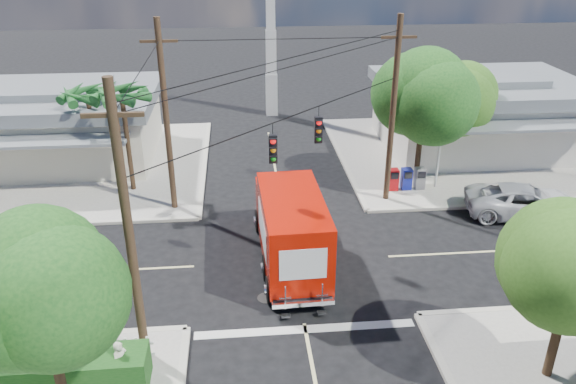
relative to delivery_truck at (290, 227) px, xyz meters
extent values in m
plane|color=black|center=(0.10, 0.05, -1.63)|extent=(120.00, 120.00, 0.00)
cube|color=#A29D92|center=(11.10, 11.05, -1.56)|extent=(14.00, 14.00, 0.14)
cube|color=beige|center=(4.10, 11.05, -1.56)|extent=(0.25, 14.00, 0.14)
cube|color=beige|center=(11.10, 4.05, -1.56)|extent=(14.00, 0.25, 0.14)
cube|color=#A29D92|center=(-10.90, 11.05, -1.56)|extent=(14.00, 14.00, 0.14)
cube|color=beige|center=(-3.90, 11.05, -1.56)|extent=(0.25, 14.00, 0.14)
cube|color=beige|center=(-10.90, 4.05, -1.56)|extent=(14.00, 0.25, 0.14)
cube|color=beige|center=(0.10, 10.05, -1.62)|extent=(0.12, 12.00, 0.01)
cube|color=beige|center=(10.10, 0.05, -1.62)|extent=(12.00, 0.12, 0.01)
cube|color=beige|center=(-9.90, 0.05, -1.62)|extent=(12.00, 0.12, 0.01)
cube|color=silver|center=(0.10, -4.25, -1.62)|extent=(7.50, 0.40, 0.01)
cube|color=silver|center=(12.60, 12.05, 0.21)|extent=(11.00, 8.00, 3.40)
cube|color=slate|center=(12.60, 12.05, 2.26)|extent=(11.80, 8.80, 0.70)
cube|color=slate|center=(12.60, 12.05, 2.76)|extent=(6.05, 4.40, 0.50)
cube|color=slate|center=(12.60, 7.15, 1.41)|extent=(9.90, 1.80, 0.15)
cylinder|color=silver|center=(8.20, 6.35, -0.04)|extent=(0.12, 0.12, 2.90)
cube|color=beige|center=(-11.90, 12.55, 0.11)|extent=(10.00, 8.00, 3.20)
cube|color=slate|center=(-11.90, 12.55, 2.06)|extent=(10.80, 8.80, 0.70)
cube|color=slate|center=(-11.90, 12.55, 2.56)|extent=(5.50, 4.40, 0.50)
cube|color=slate|center=(-11.90, 7.65, 1.21)|extent=(9.00, 1.80, 0.15)
cylinder|color=silver|center=(-7.90, 6.85, -0.14)|extent=(0.12, 0.12, 2.70)
cube|color=silver|center=(0.60, 20.05, -0.13)|extent=(0.80, 0.80, 3.00)
cube|color=silver|center=(0.60, 20.05, 2.87)|extent=(0.70, 0.70, 3.00)
cube|color=silver|center=(0.60, 20.05, 5.87)|extent=(0.60, 0.60, 3.00)
cylinder|color=#422D1C|center=(-6.90, -7.45, 0.37)|extent=(0.28, 0.28, 3.71)
sphere|color=#184B19|center=(-6.90, -7.45, 2.69)|extent=(3.71, 3.71, 3.71)
sphere|color=#184B19|center=(-7.30, -7.25, 2.92)|extent=(3.02, 3.02, 3.02)
sphere|color=#184B19|center=(-6.55, -7.75, 2.57)|extent=(3.25, 3.25, 3.25)
cylinder|color=#422D1C|center=(7.30, 6.85, 0.56)|extent=(0.28, 0.28, 4.10)
sphere|color=#184B19|center=(7.30, 6.85, 3.12)|extent=(4.10, 4.10, 4.10)
sphere|color=#184B19|center=(6.90, 7.05, 3.38)|extent=(3.33, 3.33, 3.33)
sphere|color=#184B19|center=(7.65, 6.55, 2.99)|extent=(3.58, 3.58, 3.58)
cylinder|color=#422D1C|center=(9.90, 9.05, 0.31)|extent=(0.28, 0.28, 3.58)
sphere|color=#325F1A|center=(9.90, 9.05, 2.55)|extent=(3.58, 3.58, 3.58)
sphere|color=#325F1A|center=(9.50, 9.25, 2.77)|extent=(2.91, 2.91, 2.91)
sphere|color=#325F1A|center=(10.25, 8.75, 2.43)|extent=(3.14, 3.14, 3.14)
cylinder|color=#422D1C|center=(7.10, -7.15, 0.24)|extent=(0.28, 0.28, 3.46)
sphere|color=#325F1A|center=(7.10, -7.15, 2.40)|extent=(3.46, 3.46, 3.46)
sphere|color=#325F1A|center=(6.70, -6.95, 2.62)|extent=(2.81, 2.81, 2.81)
cylinder|color=#422D1C|center=(-7.40, 7.55, 1.01)|extent=(0.24, 0.24, 5.00)
cone|color=#1F5C25|center=(-6.50, 7.55, 3.61)|extent=(0.50, 2.06, 0.98)
cone|color=#1F5C25|center=(-6.84, 8.25, 3.61)|extent=(1.92, 1.68, 0.98)
cone|color=#1F5C25|center=(-7.60, 8.42, 3.61)|extent=(2.12, 0.95, 0.98)
cone|color=#1F5C25|center=(-8.21, 7.94, 3.61)|extent=(1.34, 2.07, 0.98)
cone|color=#1F5C25|center=(-8.21, 7.16, 3.61)|extent=(1.34, 2.07, 0.98)
cone|color=#1F5C25|center=(-7.60, 6.67, 3.61)|extent=(2.12, 0.95, 0.98)
cone|color=#1F5C25|center=(-6.84, 6.84, 3.61)|extent=(1.92, 1.68, 0.98)
cylinder|color=#422D1C|center=(-9.40, 9.05, 0.81)|extent=(0.24, 0.24, 4.60)
cone|color=#1F5C25|center=(-8.50, 9.05, 3.21)|extent=(0.50, 2.06, 0.98)
cone|color=#1F5C25|center=(-8.84, 9.75, 3.21)|extent=(1.92, 1.68, 0.98)
cone|color=#1F5C25|center=(-9.60, 9.92, 3.21)|extent=(2.12, 0.95, 0.98)
cone|color=#1F5C25|center=(-10.21, 9.44, 3.21)|extent=(1.34, 2.07, 0.98)
cone|color=#1F5C25|center=(-10.21, 8.66, 3.21)|extent=(1.34, 2.07, 0.98)
cone|color=#1F5C25|center=(-9.60, 8.17, 3.21)|extent=(2.12, 0.95, 0.98)
cone|color=#1F5C25|center=(-8.84, 8.34, 3.21)|extent=(1.92, 1.68, 0.98)
cylinder|color=#473321|center=(-5.10, -5.15, 2.87)|extent=(0.28, 0.28, 9.00)
cube|color=#473321|center=(-5.10, -5.15, 6.37)|extent=(1.60, 0.12, 0.12)
cylinder|color=#473321|center=(5.30, 5.25, 2.87)|extent=(0.28, 0.28, 9.00)
cube|color=#473321|center=(5.30, 5.25, 6.37)|extent=(1.60, 0.12, 0.12)
cylinder|color=#473321|center=(-5.10, 5.25, 2.87)|extent=(0.28, 0.28, 9.00)
cube|color=#473321|center=(-5.10, 5.25, 6.37)|extent=(1.60, 0.12, 0.12)
cylinder|color=black|center=(0.10, 0.05, 4.57)|extent=(10.43, 10.43, 0.04)
cube|color=black|center=(-0.70, -0.75, 3.62)|extent=(0.30, 0.24, 1.05)
sphere|color=red|center=(-0.70, -0.89, 3.95)|extent=(0.20, 0.20, 0.20)
cube|color=black|center=(1.20, 1.15, 3.62)|extent=(0.30, 0.24, 1.05)
sphere|color=red|center=(1.20, 1.01, 3.95)|extent=(0.20, 0.20, 0.20)
cube|color=silver|center=(-7.70, -5.55, -1.14)|extent=(5.94, 0.05, 0.08)
cube|color=silver|center=(-7.70, -5.55, -0.74)|extent=(5.94, 0.05, 0.08)
cube|color=silver|center=(-4.90, -5.55, -0.99)|extent=(0.09, 0.06, 1.00)
cube|color=#134414|center=(-7.90, -6.35, -0.94)|extent=(6.20, 1.20, 1.10)
cube|color=#B60B10|center=(5.90, 6.25, -0.94)|extent=(0.50, 0.50, 1.10)
cube|color=navy|center=(6.60, 6.25, -0.94)|extent=(0.50, 0.50, 1.10)
cube|color=slate|center=(7.30, 6.25, -0.94)|extent=(0.50, 0.50, 1.10)
cube|color=black|center=(0.00, 0.15, -1.12)|extent=(2.34, 7.20, 0.23)
cube|color=red|center=(-0.10, 2.93, -0.39)|extent=(2.25, 1.63, 2.01)
cube|color=black|center=(-0.12, 3.57, -0.03)|extent=(1.93, 0.29, 0.87)
cube|color=silver|center=(-0.12, 3.76, -1.03)|extent=(2.11, 0.18, 0.32)
cube|color=red|center=(0.02, -0.68, 0.25)|extent=(2.46, 5.38, 2.65)
cube|color=white|center=(1.18, -0.64, 0.39)|extent=(0.13, 3.29, 1.19)
cube|color=white|center=(-1.14, -0.72, 0.39)|extent=(0.13, 3.29, 1.19)
cube|color=white|center=(0.11, -3.35, 0.39)|extent=(1.65, 0.07, 1.19)
cube|color=silver|center=(0.11, -3.47, -1.12)|extent=(2.20, 0.30, 0.16)
cube|color=silver|center=(-0.52, -3.61, -0.76)|extent=(0.41, 0.07, 0.91)
cube|color=silver|center=(0.76, -3.56, -0.76)|extent=(0.41, 0.07, 0.91)
cylinder|color=black|center=(-1.14, 2.76, -1.12)|extent=(0.33, 1.02, 1.01)
cylinder|color=black|center=(0.96, 2.83, -1.12)|extent=(0.33, 1.02, 1.01)
cylinder|color=black|center=(-0.97, -2.54, -1.12)|extent=(0.33, 1.02, 1.01)
cylinder|color=black|center=(1.13, -2.47, -1.12)|extent=(0.33, 1.02, 1.01)
imported|color=silver|center=(11.33, 3.03, -0.88)|extent=(5.76, 3.51, 1.49)
imported|color=beige|center=(-5.53, -6.41, -0.72)|extent=(0.63, 0.67, 1.54)
camera|label=1|loc=(-1.91, -19.36, 10.72)|focal=35.00mm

